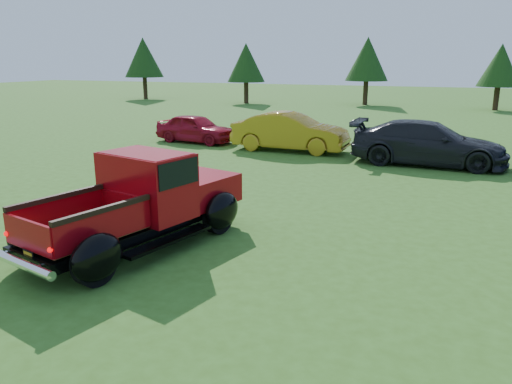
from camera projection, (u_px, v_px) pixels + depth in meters
name	position (u px, v px, depth m)	size (l,w,h in m)	color
ground	(248.00, 248.00, 9.21)	(120.00, 120.00, 0.00)	#325819
tree_far_west	(144.00, 58.00, 43.04)	(3.33, 3.33, 5.20)	#332114
tree_west	(246.00, 63.00, 38.73)	(2.94, 2.94, 4.60)	#332114
tree_mid_left	(367.00, 59.00, 37.29)	(3.20, 3.20, 5.00)	#332114
tree_mid_right	(500.00, 65.00, 33.33)	(2.82, 2.82, 4.40)	#332114
pickup_truck	(148.00, 200.00, 9.38)	(3.08, 4.90, 1.72)	black
show_car_red	(196.00, 128.00, 20.79)	(1.38, 3.44, 1.17)	maroon
show_car_yellow	(290.00, 132.00, 18.82)	(1.52, 4.36, 1.44)	#AA8016
show_car_grey	(428.00, 143.00, 16.33)	(2.01, 4.93, 1.43)	black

